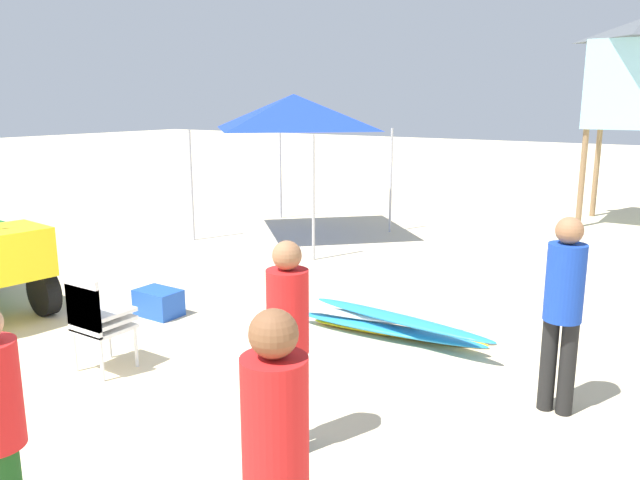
{
  "coord_description": "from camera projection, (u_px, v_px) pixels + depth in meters",
  "views": [
    {
      "loc": [
        5.05,
        -2.85,
        2.68
      ],
      "look_at": [
        1.01,
        3.24,
        1.05
      ],
      "focal_mm": 35.26,
      "sensor_mm": 36.0,
      "label": 1
    }
  ],
  "objects": [
    {
      "name": "lifeguard_near_right",
      "position": [
        563.0,
        302.0,
        5.33
      ],
      "size": [
        0.32,
        0.32,
        1.74
      ],
      "color": "black",
      "rests_on": "ground"
    },
    {
      "name": "cooler_box",
      "position": [
        159.0,
        303.0,
        7.98
      ],
      "size": [
        0.56,
        0.39,
        0.34
      ],
      "primitive_type": "cube",
      "color": "blue",
      "rests_on": "ground"
    },
    {
      "name": "popup_canopy",
      "position": [
        294.0,
        112.0,
        12.18
      ],
      "size": [
        2.89,
        2.89,
        2.8
      ],
      "color": "#B2B2B7",
      "rests_on": "ground"
    },
    {
      "name": "surfboard_pile",
      "position": [
        395.0,
        325.0,
        7.21
      ],
      "size": [
        2.47,
        0.82,
        0.32
      ],
      "color": "yellow",
      "rests_on": "ground"
    },
    {
      "name": "lifeguard_near_center",
      "position": [
        276.0,
        458.0,
        2.98
      ],
      "size": [
        0.32,
        0.32,
        1.76
      ],
      "color": "#33598C",
      "rests_on": "ground"
    },
    {
      "name": "lifeguard_far_right",
      "position": [
        288.0,
        333.0,
        4.73
      ],
      "size": [
        0.32,
        0.32,
        1.68
      ],
      "color": "#33598C",
      "rests_on": "ground"
    },
    {
      "name": "lifeguard_tower",
      "position": [
        639.0,
        74.0,
        13.12
      ],
      "size": [
        1.98,
        1.98,
        4.35
      ],
      "color": "olive",
      "rests_on": "ground"
    },
    {
      "name": "ground",
      "position": [
        27.0,
        406.0,
        5.62
      ],
      "size": [
        80.0,
        80.0,
        0.0
      ],
      "primitive_type": "plane",
      "color": "beige"
    },
    {
      "name": "stacked_plastic_chairs",
      "position": [
        95.0,
        315.0,
        6.2
      ],
      "size": [
        0.48,
        0.48,
        1.02
      ],
      "color": "white",
      "rests_on": "ground"
    }
  ]
}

